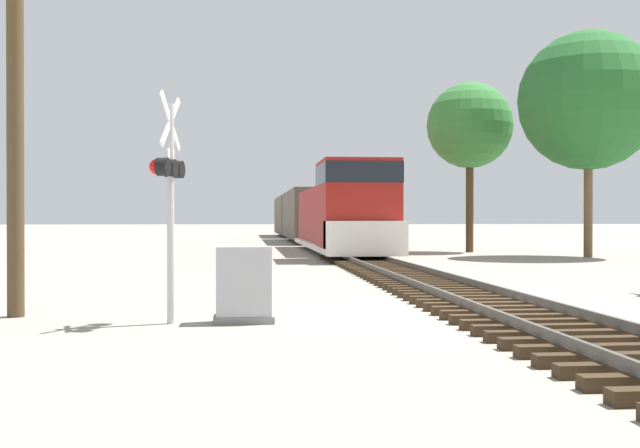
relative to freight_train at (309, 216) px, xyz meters
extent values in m
plane|color=gray|center=(0.00, -40.11, -1.93)|extent=(400.00, 400.00, 0.00)
cube|color=#382819|center=(0.00, -45.21, -1.85)|extent=(2.60, 0.22, 0.16)
cube|color=#382819|center=(0.00, -44.61, -1.85)|extent=(2.60, 0.22, 0.16)
cube|color=#382819|center=(0.00, -44.01, -1.85)|extent=(2.60, 0.22, 0.16)
cube|color=#382819|center=(0.00, -43.41, -1.85)|extent=(2.60, 0.22, 0.16)
cube|color=#382819|center=(0.00, -42.81, -1.85)|extent=(2.60, 0.22, 0.16)
cube|color=#382819|center=(0.00, -42.21, -1.85)|extent=(2.60, 0.22, 0.16)
cube|color=#382819|center=(0.00, -41.61, -1.85)|extent=(2.60, 0.22, 0.16)
cube|color=#382819|center=(0.00, -41.01, -1.85)|extent=(2.60, 0.22, 0.16)
cube|color=#382819|center=(0.00, -40.41, -1.85)|extent=(2.60, 0.22, 0.16)
cube|color=#382819|center=(0.00, -39.81, -1.85)|extent=(2.60, 0.22, 0.16)
cube|color=#382819|center=(0.00, -39.21, -1.85)|extent=(2.60, 0.22, 0.16)
cube|color=#382819|center=(0.00, -38.61, -1.85)|extent=(2.60, 0.22, 0.16)
cube|color=#382819|center=(0.00, -38.01, -1.85)|extent=(2.60, 0.22, 0.16)
cube|color=#382819|center=(0.00, -37.41, -1.85)|extent=(2.60, 0.22, 0.16)
cube|color=#382819|center=(0.00, -36.81, -1.85)|extent=(2.60, 0.22, 0.16)
cube|color=#382819|center=(0.00, -36.21, -1.85)|extent=(2.60, 0.22, 0.16)
cube|color=#382819|center=(0.00, -35.61, -1.85)|extent=(2.60, 0.22, 0.16)
cube|color=#382819|center=(0.00, -35.01, -1.85)|extent=(2.60, 0.22, 0.16)
cube|color=#382819|center=(0.00, -34.41, -1.85)|extent=(2.60, 0.22, 0.16)
cube|color=#382819|center=(0.00, -33.81, -1.85)|extent=(2.60, 0.22, 0.16)
cube|color=#382819|center=(0.00, -33.21, -1.85)|extent=(2.60, 0.22, 0.16)
cube|color=#382819|center=(0.00, -32.61, -1.85)|extent=(2.60, 0.22, 0.16)
cube|color=#382819|center=(0.00, -32.01, -1.85)|extent=(2.60, 0.22, 0.16)
cube|color=#382819|center=(0.00, -31.41, -1.85)|extent=(2.60, 0.22, 0.16)
cube|color=#382819|center=(0.00, -30.81, -1.85)|extent=(2.60, 0.22, 0.16)
cube|color=#382819|center=(0.00, -30.21, -1.85)|extent=(2.60, 0.22, 0.16)
cube|color=#382819|center=(0.00, -29.61, -1.85)|extent=(2.60, 0.22, 0.16)
cube|color=#382819|center=(0.00, -29.01, -1.85)|extent=(2.60, 0.22, 0.16)
cube|color=#382819|center=(0.00, -28.41, -1.85)|extent=(2.60, 0.22, 0.16)
cube|color=#382819|center=(0.00, -27.81, -1.85)|extent=(2.60, 0.22, 0.16)
cube|color=#382819|center=(0.00, -27.21, -1.85)|extent=(2.60, 0.22, 0.16)
cube|color=#382819|center=(0.00, -26.61, -1.85)|extent=(2.60, 0.22, 0.16)
cube|color=#382819|center=(0.00, -26.01, -1.85)|extent=(2.60, 0.22, 0.16)
cube|color=#382819|center=(0.00, -25.41, -1.85)|extent=(2.60, 0.22, 0.16)
cube|color=#382819|center=(0.00, -24.81, -1.85)|extent=(2.60, 0.22, 0.16)
cube|color=#382819|center=(0.00, -24.21, -1.85)|extent=(2.60, 0.22, 0.16)
cube|color=#382819|center=(0.00, -23.61, -1.85)|extent=(2.60, 0.22, 0.16)
cube|color=#382819|center=(0.00, -23.01, -1.85)|extent=(2.60, 0.22, 0.16)
cube|color=#382819|center=(0.00, -22.41, -1.85)|extent=(2.60, 0.22, 0.16)
cube|color=#382819|center=(0.00, -21.81, -1.85)|extent=(2.60, 0.22, 0.16)
cube|color=#382819|center=(0.00, -21.21, -1.85)|extent=(2.60, 0.22, 0.16)
cube|color=#382819|center=(0.00, -20.61, -1.85)|extent=(2.60, 0.22, 0.16)
cube|color=#56514C|center=(-0.72, -40.11, -1.70)|extent=(0.07, 160.00, 0.15)
cube|color=#56514C|center=(0.72, -40.11, -1.70)|extent=(0.07, 160.00, 0.15)
cube|color=maroon|center=(0.00, -13.89, -0.12)|extent=(2.61, 12.79, 3.00)
cube|color=maroon|center=(0.00, -22.85, 0.30)|extent=(3.07, 4.02, 3.85)
cube|color=black|center=(0.00, -22.85, 1.65)|extent=(3.10, 4.06, 0.85)
cube|color=white|center=(0.00, -24.86, -0.95)|extent=(3.07, 1.83, 1.35)
cube|color=white|center=(0.00, -16.63, -1.50)|extent=(3.13, 17.91, 0.24)
cube|color=black|center=(0.00, -22.57, -1.43)|extent=(1.58, 2.20, 1.00)
cube|color=black|center=(0.00, -10.69, -1.43)|extent=(1.58, 2.20, 1.00)
cube|color=brown|center=(0.00, 1.72, 0.12)|extent=(2.92, 15.19, 3.48)
cube|color=black|center=(0.00, -3.22, -1.48)|extent=(1.58, 2.20, 0.90)
cube|color=black|center=(0.00, 6.66, -1.48)|extent=(1.58, 2.20, 0.90)
cube|color=brown|center=(0.00, 18.53, 0.12)|extent=(2.92, 15.19, 3.48)
cube|color=black|center=(0.00, 13.60, -1.48)|extent=(1.58, 2.20, 0.90)
cube|color=black|center=(0.00, 23.47, -1.48)|extent=(1.58, 2.20, 0.90)
cylinder|color=#B7B7BC|center=(-5.92, -41.02, -0.09)|extent=(0.12, 0.12, 3.68)
cube|color=white|center=(-5.92, -41.02, 1.45)|extent=(0.26, 0.90, 0.93)
cube|color=white|center=(-5.92, -41.02, 1.45)|extent=(0.26, 0.90, 0.93)
cube|color=black|center=(-5.92, -41.02, 0.67)|extent=(0.27, 0.85, 0.06)
cylinder|color=black|center=(-5.84, -40.69, 0.67)|extent=(0.25, 0.33, 0.30)
sphere|color=red|center=(-5.93, -40.66, 0.67)|extent=(0.26, 0.26, 0.26)
cylinder|color=black|center=(-5.92, -41.02, 0.67)|extent=(0.25, 0.33, 0.30)
sphere|color=red|center=(-6.02, -41.00, 0.67)|extent=(0.26, 0.26, 0.26)
cylinder|color=black|center=(-6.01, -41.36, 0.67)|extent=(0.25, 0.33, 0.30)
sphere|color=red|center=(-6.11, -41.34, 0.67)|extent=(0.26, 0.26, 0.26)
cube|color=white|center=(-5.92, -41.02, 0.90)|extent=(0.11, 0.32, 0.20)
cube|color=slate|center=(-4.70, -41.02, -1.87)|extent=(1.02, 0.58, 0.12)
cube|color=#ADADB2|center=(-4.70, -41.02, -1.23)|extent=(0.92, 0.53, 1.17)
cylinder|color=#4C3A23|center=(-8.76, -39.86, 2.06)|extent=(0.30, 0.30, 7.99)
cylinder|color=brown|center=(10.72, -21.47, 0.66)|extent=(0.39, 0.39, 5.18)
sphere|color=#236028|center=(10.72, -21.47, 5.12)|extent=(6.24, 6.24, 6.24)
cylinder|color=#473521|center=(6.97, -15.88, 0.69)|extent=(0.40, 0.40, 5.25)
sphere|color=#337533|center=(6.97, -15.88, 4.65)|extent=(4.45, 4.45, 4.45)
camera|label=1|loc=(-4.70, -53.69, -0.17)|focal=42.00mm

